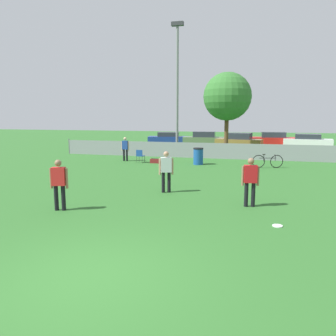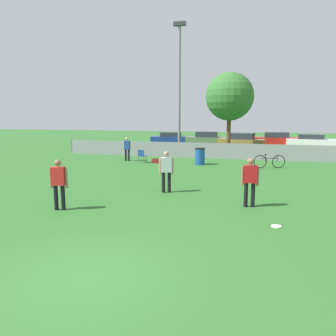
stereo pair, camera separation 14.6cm
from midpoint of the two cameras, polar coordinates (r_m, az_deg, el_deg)
ground_plane at (r=6.53m, az=-13.44°, el=-17.96°), size 120.00×120.00×0.00m
fence_backline at (r=23.34m, az=8.78°, el=2.96°), size 23.44×0.07×1.21m
light_pole at (r=25.46m, az=2.17°, el=15.12°), size 0.90×0.36×9.80m
tree_near_pole at (r=26.20m, az=10.84°, el=12.10°), size 3.70×3.70×6.32m
player_defender_red at (r=10.80m, az=-18.13°, el=-2.19°), size 0.55×0.32×1.61m
player_thrower_red at (r=10.96m, az=14.46°, el=-1.87°), size 0.56×0.30×1.61m
player_receiver_white at (r=12.66m, az=0.04°, el=-0.16°), size 0.54×0.35×1.61m
spectator_in_blue at (r=22.05m, az=-6.95°, el=3.59°), size 0.55×0.22×1.59m
frisbee_disc at (r=9.42m, az=18.77°, el=-9.58°), size 0.27×0.27×0.03m
folding_chair_sideline at (r=21.15m, az=-4.38°, el=2.27°), size 0.46×0.46×0.83m
bicycle_sideline at (r=19.73m, az=17.45°, el=1.11°), size 1.74×0.62×0.81m
trash_bin at (r=20.31m, az=5.78°, el=2.06°), size 0.63×0.63×1.04m
gear_bag_sideline at (r=20.93m, az=-1.79°, el=1.24°), size 0.59×0.32×0.29m
parked_car_blue at (r=35.34m, az=0.67°, el=5.22°), size 4.56×2.57×1.31m
parked_car_olive at (r=33.44m, az=6.90°, el=5.02°), size 4.26×1.91×1.46m
parked_car_tan at (r=30.39m, az=12.81°, el=4.52°), size 4.28×2.30×1.50m
parked_car_red at (r=34.77m, az=18.41°, el=4.75°), size 4.54×1.95×1.42m
parked_car_white at (r=34.22m, az=23.74°, el=4.35°), size 4.54×2.30×1.30m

